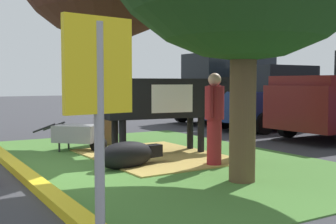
{
  "coord_description": "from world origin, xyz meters",
  "views": [
    {
      "loc": [
        7.06,
        -2.51,
        1.51
      ],
      "look_at": [
        -0.43,
        1.94,
        0.9
      ],
      "focal_mm": 46.07,
      "sensor_mm": 36.0,
      "label": 1
    }
  ],
  "objects_px": {
    "suv_dark_grey": "(229,88)",
    "sedan_red": "(276,98)",
    "cow_holstein": "(163,99)",
    "person_visitor_near": "(214,117)",
    "parking_sign": "(99,113)",
    "wheelbarrow": "(78,134)",
    "calf_lying": "(127,155)",
    "person_handler": "(244,114)"
  },
  "relations": [
    {
      "from": "suv_dark_grey",
      "to": "sedan_red",
      "type": "height_order",
      "value": "suv_dark_grey"
    },
    {
      "from": "calf_lying",
      "to": "parking_sign",
      "type": "xyz_separation_m",
      "value": [
        4.39,
        -2.25,
        1.09
      ]
    },
    {
      "from": "wheelbarrow",
      "to": "calf_lying",
      "type": "bearing_deg",
      "value": 3.67
    },
    {
      "from": "suv_dark_grey",
      "to": "sedan_red",
      "type": "distance_m",
      "value": 2.6
    },
    {
      "from": "parking_sign",
      "to": "wheelbarrow",
      "type": "bearing_deg",
      "value": 162.23
    },
    {
      "from": "calf_lying",
      "to": "person_visitor_near",
      "type": "distance_m",
      "value": 1.67
    },
    {
      "from": "calf_lying",
      "to": "person_visitor_near",
      "type": "xyz_separation_m",
      "value": [
        0.63,
        1.4,
        0.66
      ]
    },
    {
      "from": "person_visitor_near",
      "to": "sedan_red",
      "type": "height_order",
      "value": "sedan_red"
    },
    {
      "from": "person_handler",
      "to": "wheelbarrow",
      "type": "xyz_separation_m",
      "value": [
        -2.4,
        -2.59,
        -0.49
      ]
    },
    {
      "from": "suv_dark_grey",
      "to": "person_visitor_near",
      "type": "bearing_deg",
      "value": -40.46
    },
    {
      "from": "person_visitor_near",
      "to": "suv_dark_grey",
      "type": "height_order",
      "value": "suv_dark_grey"
    },
    {
      "from": "person_visitor_near",
      "to": "sedan_red",
      "type": "bearing_deg",
      "value": 126.16
    },
    {
      "from": "person_visitor_near",
      "to": "suv_dark_grey",
      "type": "xyz_separation_m",
      "value": [
        -6.57,
        5.61,
        0.37
      ]
    },
    {
      "from": "sedan_red",
      "to": "cow_holstein",
      "type": "bearing_deg",
      "value": -66.7
    },
    {
      "from": "cow_holstein",
      "to": "person_handler",
      "type": "distance_m",
      "value": 1.67
    },
    {
      "from": "calf_lying",
      "to": "parking_sign",
      "type": "bearing_deg",
      "value": -27.17
    },
    {
      "from": "wheelbarrow",
      "to": "sedan_red",
      "type": "relative_size",
      "value": 0.31
    },
    {
      "from": "calf_lying",
      "to": "parking_sign",
      "type": "relative_size",
      "value": 0.7
    },
    {
      "from": "person_visitor_near",
      "to": "wheelbarrow",
      "type": "xyz_separation_m",
      "value": [
        -2.83,
        -1.54,
        -0.51
      ]
    },
    {
      "from": "cow_holstein",
      "to": "suv_dark_grey",
      "type": "height_order",
      "value": "suv_dark_grey"
    },
    {
      "from": "person_visitor_near",
      "to": "suv_dark_grey",
      "type": "relative_size",
      "value": 0.36
    },
    {
      "from": "person_handler",
      "to": "sedan_red",
      "type": "relative_size",
      "value": 0.37
    },
    {
      "from": "cow_holstein",
      "to": "wheelbarrow",
      "type": "relative_size",
      "value": 2.31
    },
    {
      "from": "calf_lying",
      "to": "wheelbarrow",
      "type": "height_order",
      "value": "wheelbarrow"
    },
    {
      "from": "person_handler",
      "to": "wheelbarrow",
      "type": "relative_size",
      "value": 1.21
    },
    {
      "from": "cow_holstein",
      "to": "calf_lying",
      "type": "height_order",
      "value": "cow_holstein"
    },
    {
      "from": "person_visitor_near",
      "to": "cow_holstein",
      "type": "bearing_deg",
      "value": -175.55
    },
    {
      "from": "person_handler",
      "to": "suv_dark_grey",
      "type": "xyz_separation_m",
      "value": [
        -6.14,
        4.56,
        0.39
      ]
    },
    {
      "from": "person_handler",
      "to": "parking_sign",
      "type": "distance_m",
      "value": 6.31
    },
    {
      "from": "parking_sign",
      "to": "sedan_red",
      "type": "bearing_deg",
      "value": 130.36
    },
    {
      "from": "cow_holstein",
      "to": "parking_sign",
      "type": "distance_m",
      "value": 6.4
    },
    {
      "from": "calf_lying",
      "to": "sedan_red",
      "type": "height_order",
      "value": "sedan_red"
    },
    {
      "from": "calf_lying",
      "to": "suv_dark_grey",
      "type": "distance_m",
      "value": 9.24
    },
    {
      "from": "wheelbarrow",
      "to": "suv_dark_grey",
      "type": "xyz_separation_m",
      "value": [
        -3.74,
        7.15,
        0.88
      ]
    },
    {
      "from": "cow_holstein",
      "to": "person_visitor_near",
      "type": "relative_size",
      "value": 1.88
    },
    {
      "from": "cow_holstein",
      "to": "suv_dark_grey",
      "type": "relative_size",
      "value": 0.67
    },
    {
      "from": "person_handler",
      "to": "suv_dark_grey",
      "type": "height_order",
      "value": "suv_dark_grey"
    },
    {
      "from": "sedan_red",
      "to": "calf_lying",
      "type": "bearing_deg",
      "value": -63.92
    },
    {
      "from": "cow_holstein",
      "to": "wheelbarrow",
      "type": "distance_m",
      "value": 2.04
    },
    {
      "from": "cow_holstein",
      "to": "person_handler",
      "type": "relative_size",
      "value": 1.91
    },
    {
      "from": "calf_lying",
      "to": "person_handler",
      "type": "bearing_deg",
      "value": 85.23
    },
    {
      "from": "wheelbarrow",
      "to": "parking_sign",
      "type": "relative_size",
      "value": 0.72
    }
  ]
}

